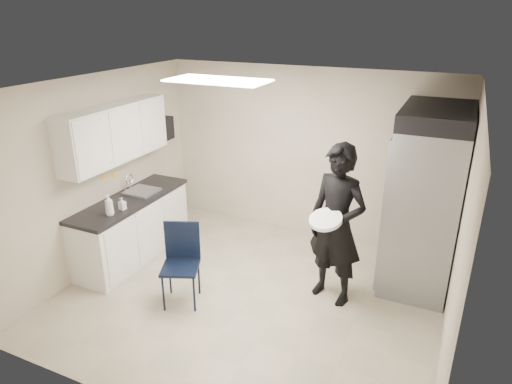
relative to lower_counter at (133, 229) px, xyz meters
The scene contains 21 objects.
floor 2.01m from the lower_counter, ahead, with size 4.50×4.50×0.00m, color tan.
ceiling 2.92m from the lower_counter, ahead, with size 4.50×4.50×0.00m, color silver.
back_wall 2.79m from the lower_counter, 42.71° to the left, with size 4.50×4.50×0.00m, color beige.
left_wall 0.94m from the lower_counter, 146.31° to the right, with size 4.00×4.00×0.00m, color beige.
right_wall 4.29m from the lower_counter, ahead, with size 4.00×4.00×0.00m, color beige.
ceiling_panel 2.54m from the lower_counter, ahead, with size 1.20×0.60×0.02m, color white.
lower_counter is the anchor object (origin of this frame).
countertop 0.46m from the lower_counter, 90.00° to the left, with size 0.64×1.95×0.05m, color black.
sink 0.51m from the lower_counter, 85.43° to the left, with size 0.42×0.40×0.14m, color gray.
faucet 0.67m from the lower_counter, 125.75° to the left, with size 0.02×0.02×0.24m, color silver.
upper_cabinets 1.40m from the lower_counter, behind, with size 0.35×1.80×0.75m, color silver.
towel_dispenser 1.67m from the lower_counter, 99.38° to the left, with size 0.22×0.30×0.35m, color black.
notice_sticker_left 0.85m from the lower_counter, 161.21° to the right, with size 0.00×0.12×0.07m, color yellow.
notice_sticker_right 0.81m from the lower_counter, 161.21° to the left, with size 0.00×0.12×0.07m, color yellow.
commercial_fridge 3.98m from the lower_counter, 15.88° to the left, with size 0.80×1.35×2.10m, color gray.
fridge_compressor 4.31m from the lower_counter, 15.88° to the left, with size 0.80×1.35×0.20m, color black.
folding_chair 1.42m from the lower_counter, 28.34° to the right, with size 0.43×0.43×0.97m, color black.
man_tuxedo 2.95m from the lower_counter, ahead, with size 0.72×0.48×1.98m, color black.
bucket_lid 2.91m from the lower_counter, ahead, with size 0.38×0.38×0.05m, color white.
soap_bottle_a 0.84m from the lower_counter, 75.81° to the right, with size 0.11×0.11×0.28m, color silver.
soap_bottle_b 0.68m from the lower_counter, 63.62° to the right, with size 0.08×0.08×0.17m, color #A9ABB5.
Camera 1 is at (2.08, -4.39, 3.35)m, focal length 32.00 mm.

